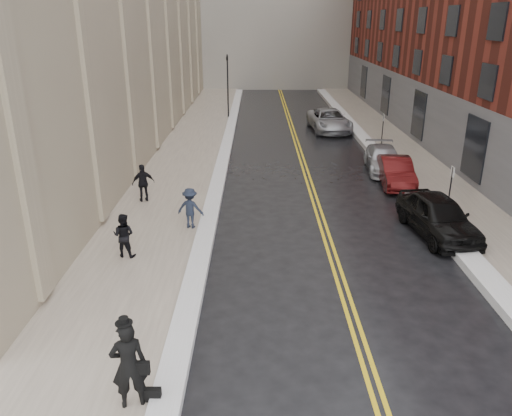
{
  "coord_description": "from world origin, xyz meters",
  "views": [
    {
      "loc": [
        -0.23,
        -11.82,
        7.98
      ],
      "look_at": [
        -0.25,
        4.84,
        1.6
      ],
      "focal_mm": 35.0,
      "sensor_mm": 36.0,
      "label": 1
    }
  ],
  "objects_px": {
    "car_maroon": "(396,172)",
    "pedestrian_main": "(129,365)",
    "pedestrian_c": "(143,183)",
    "car_silver_near": "(384,159)",
    "car_silver_far": "(329,120)",
    "pedestrian_a": "(124,235)",
    "car_black": "(438,216)",
    "pedestrian_b": "(190,208)"
  },
  "relations": [
    {
      "from": "car_silver_far",
      "to": "pedestrian_c",
      "type": "xyz_separation_m",
      "value": [
        -10.53,
        -15.79,
        0.21
      ]
    },
    {
      "from": "car_black",
      "to": "pedestrian_a",
      "type": "relative_size",
      "value": 2.98
    },
    {
      "from": "pedestrian_main",
      "to": "car_silver_near",
      "type": "bearing_deg",
      "value": -135.69
    },
    {
      "from": "car_silver_near",
      "to": "pedestrian_c",
      "type": "height_order",
      "value": "pedestrian_c"
    },
    {
      "from": "car_black",
      "to": "pedestrian_b",
      "type": "bearing_deg",
      "value": 170.65
    },
    {
      "from": "car_silver_far",
      "to": "pedestrian_a",
      "type": "xyz_separation_m",
      "value": [
        -10.03,
        -21.38,
        0.14
      ]
    },
    {
      "from": "car_silver_far",
      "to": "car_silver_near",
      "type": "bearing_deg",
      "value": -85.55
    },
    {
      "from": "pedestrian_b",
      "to": "pedestrian_a",
      "type": "bearing_deg",
      "value": 63.94
    },
    {
      "from": "car_black",
      "to": "car_silver_far",
      "type": "distance_m",
      "value": 19.3
    },
    {
      "from": "car_black",
      "to": "pedestrian_b",
      "type": "relative_size",
      "value": 2.87
    },
    {
      "from": "pedestrian_a",
      "to": "pedestrian_c",
      "type": "bearing_deg",
      "value": -74.63
    },
    {
      "from": "car_maroon",
      "to": "pedestrian_c",
      "type": "height_order",
      "value": "pedestrian_c"
    },
    {
      "from": "car_maroon",
      "to": "pedestrian_b",
      "type": "bearing_deg",
      "value": -144.2
    },
    {
      "from": "car_black",
      "to": "car_silver_near",
      "type": "height_order",
      "value": "car_black"
    },
    {
      "from": "car_black",
      "to": "car_maroon",
      "type": "distance_m",
      "value": 6.25
    },
    {
      "from": "car_maroon",
      "to": "car_silver_far",
      "type": "distance_m",
      "value": 13.07
    },
    {
      "from": "car_silver_near",
      "to": "pedestrian_c",
      "type": "relative_size",
      "value": 2.64
    },
    {
      "from": "pedestrian_c",
      "to": "car_silver_near",
      "type": "bearing_deg",
      "value": -179.66
    },
    {
      "from": "car_silver_near",
      "to": "car_maroon",
      "type": "bearing_deg",
      "value": -84.79
    },
    {
      "from": "pedestrian_b",
      "to": "car_silver_far",
      "type": "bearing_deg",
      "value": -101.18
    },
    {
      "from": "car_silver_near",
      "to": "pedestrian_b",
      "type": "relative_size",
      "value": 2.79
    },
    {
      "from": "car_black",
      "to": "pedestrian_b",
      "type": "height_order",
      "value": "pedestrian_b"
    },
    {
      "from": "car_maroon",
      "to": "car_black",
      "type": "bearing_deg",
      "value": -85.5
    },
    {
      "from": "car_black",
      "to": "pedestrian_a",
      "type": "xyz_separation_m",
      "value": [
        -11.63,
        -2.15,
        0.14
      ]
    },
    {
      "from": "car_silver_far",
      "to": "pedestrian_a",
      "type": "height_order",
      "value": "pedestrian_a"
    },
    {
      "from": "car_silver_near",
      "to": "pedestrian_c",
      "type": "xyz_separation_m",
      "value": [
        -12.13,
        -5.32,
        0.35
      ]
    },
    {
      "from": "car_silver_near",
      "to": "pedestrian_main",
      "type": "relative_size",
      "value": 2.21
    },
    {
      "from": "car_maroon",
      "to": "pedestrian_a",
      "type": "xyz_separation_m",
      "value": [
        -11.63,
        -8.41,
        0.24
      ]
    },
    {
      "from": "car_maroon",
      "to": "car_silver_far",
      "type": "relative_size",
      "value": 0.73
    },
    {
      "from": "pedestrian_main",
      "to": "pedestrian_a",
      "type": "xyz_separation_m",
      "value": [
        -1.92,
        7.19,
        -0.24
      ]
    },
    {
      "from": "car_maroon",
      "to": "pedestrian_b",
      "type": "relative_size",
      "value": 2.58
    },
    {
      "from": "car_black",
      "to": "car_silver_far",
      "type": "bearing_deg",
      "value": 87.74
    },
    {
      "from": "car_black",
      "to": "pedestrian_a",
      "type": "height_order",
      "value": "pedestrian_a"
    },
    {
      "from": "car_maroon",
      "to": "pedestrian_main",
      "type": "distance_m",
      "value": 18.38
    },
    {
      "from": "car_silver_near",
      "to": "car_silver_far",
      "type": "height_order",
      "value": "car_silver_far"
    },
    {
      "from": "pedestrian_main",
      "to": "pedestrian_c",
      "type": "distance_m",
      "value": 13.01
    },
    {
      "from": "pedestrian_main",
      "to": "pedestrian_c",
      "type": "bearing_deg",
      "value": -96.76
    },
    {
      "from": "car_black",
      "to": "pedestrian_b",
      "type": "distance_m",
      "value": 9.65
    },
    {
      "from": "car_silver_near",
      "to": "pedestrian_a",
      "type": "xyz_separation_m",
      "value": [
        -11.63,
        -10.92,
        0.28
      ]
    },
    {
      "from": "pedestrian_a",
      "to": "pedestrian_main",
      "type": "bearing_deg",
      "value": 115.17
    },
    {
      "from": "car_silver_far",
      "to": "car_maroon",
      "type": "bearing_deg",
      "value": -87.21
    },
    {
      "from": "car_silver_far",
      "to": "pedestrian_b",
      "type": "relative_size",
      "value": 3.52
    }
  ]
}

